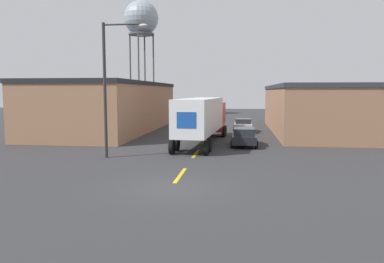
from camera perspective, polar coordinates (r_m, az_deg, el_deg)
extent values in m
plane|color=#333335|center=(17.30, -3.20, -8.56)|extent=(160.00, 160.00, 0.00)
cube|color=gold|center=(19.81, -1.80, -6.65)|extent=(0.20, 3.56, 0.01)
cube|color=gold|center=(26.54, 0.58, -3.38)|extent=(0.20, 3.56, 0.01)
cube|color=gold|center=(33.35, 1.99, -1.44)|extent=(0.20, 3.56, 0.01)
cube|color=#9E7051|center=(43.39, -12.18, 3.51)|extent=(9.69, 24.70, 5.05)
cube|color=#232326|center=(43.36, -12.26, 7.12)|extent=(9.89, 24.90, 0.40)
cube|color=#9E7051|center=(43.06, 19.99, 3.02)|extent=(11.84, 23.13, 4.69)
cube|color=#333338|center=(43.01, 20.11, 6.41)|extent=(12.04, 23.33, 0.40)
cube|color=#B21919|center=(36.88, 3.11, 2.25)|extent=(2.48, 2.97, 2.79)
cube|color=white|center=(30.06, 1.23, 2.48)|extent=(3.13, 10.52, 2.71)
cube|color=#194CA3|center=(24.96, -0.87, 1.74)|extent=(1.33, 0.12, 1.09)
cylinder|color=black|center=(37.20, 5.02, 0.11)|extent=(0.35, 1.04, 1.02)
cylinder|color=black|center=(37.54, 1.35, 0.19)|extent=(0.35, 1.04, 1.02)
cylinder|color=black|center=(36.09, 4.82, -0.07)|extent=(0.35, 1.04, 1.02)
cylinder|color=black|center=(36.44, 1.05, 0.01)|extent=(0.35, 1.04, 1.02)
cylinder|color=black|center=(27.13, 2.62, -2.10)|extent=(0.35, 1.04, 1.02)
cylinder|color=black|center=(27.59, -2.34, -1.96)|extent=(0.35, 1.04, 1.02)
cylinder|color=black|center=(25.76, 2.15, -2.53)|extent=(0.35, 1.04, 1.02)
cylinder|color=black|center=(26.25, -3.06, -2.38)|extent=(0.35, 1.04, 1.02)
cube|color=black|center=(30.61, 7.93, -0.99)|extent=(1.88, 4.42, 0.63)
cube|color=#23282D|center=(30.41, 7.95, 0.05)|extent=(1.65, 2.30, 0.51)
cylinder|color=black|center=(32.03, 9.58, -1.27)|extent=(0.22, 0.63, 0.63)
cylinder|color=black|center=(32.01, 6.22, -1.23)|extent=(0.22, 0.63, 0.63)
cylinder|color=black|center=(29.32, 9.79, -1.96)|extent=(0.22, 0.63, 0.63)
cylinder|color=black|center=(29.30, 6.11, -1.91)|extent=(0.22, 0.63, 0.63)
cube|color=silver|center=(41.24, 7.80, 0.83)|extent=(1.88, 4.42, 0.63)
cube|color=#23282D|center=(41.06, 7.81, 1.60)|extent=(1.65, 2.30, 0.51)
cylinder|color=black|center=(42.65, 9.04, 0.55)|extent=(0.22, 0.63, 0.63)
cylinder|color=black|center=(42.64, 6.52, 0.59)|extent=(0.22, 0.63, 0.63)
cylinder|color=black|center=(39.93, 9.16, 0.18)|extent=(0.22, 0.63, 0.63)
cylinder|color=black|center=(39.92, 6.46, 0.22)|extent=(0.22, 0.63, 0.63)
cylinder|color=#47474C|center=(70.06, -5.88, 8.63)|extent=(0.28, 0.28, 15.04)
cylinder|color=#47474C|center=(72.72, -7.18, 8.52)|extent=(0.28, 0.28, 15.04)
cylinder|color=#47474C|center=(71.19, -9.36, 8.54)|extent=(0.28, 0.28, 15.04)
cylinder|color=#47474C|center=(68.47, -8.12, 8.67)|extent=(0.28, 0.28, 15.04)
cylinder|color=#4C4C51|center=(71.30, -7.72, 14.48)|extent=(4.68, 4.68, 0.30)
sphere|color=#939EA8|center=(71.78, -7.75, 16.75)|extent=(6.29, 6.29, 6.29)
cylinder|color=#2D2D30|center=(25.24, -13.12, 5.99)|extent=(0.20, 0.20, 8.80)
cylinder|color=#2D2D30|center=(25.18, -10.46, 15.76)|extent=(2.63, 0.11, 0.11)
ellipsoid|color=silver|center=(24.80, -7.45, 15.72)|extent=(0.56, 0.32, 0.22)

